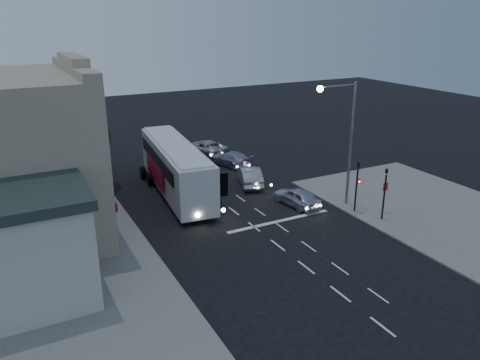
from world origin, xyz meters
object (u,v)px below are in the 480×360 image
traffic_signal_side (385,188)px  street_tree (84,134)px  traffic_signal_main (357,181)px  car_suv (297,197)px  car_sedan_a (250,176)px  car_sedan_b (231,159)px  car_sedan_c (206,147)px  regulatory_sign (385,192)px  streetlight (345,131)px  tour_bus (176,167)px

traffic_signal_side → street_tree: size_ratio=0.66×
traffic_signal_side → street_tree: (-16.51, 16.22, 2.08)m
traffic_signal_main → traffic_signal_side: bearing=-70.5°
car_suv → traffic_signal_side: bearing=118.1°
car_sedan_a → car_sedan_b: (0.94, 5.38, -0.08)m
traffic_signal_side → car_sedan_c: bearing=101.3°
car_sedan_c → car_sedan_b: bearing=79.8°
traffic_signal_main → car_sedan_b: bearing=101.9°
traffic_signal_side → regulatory_sign: (1.00, 0.96, -0.82)m
car_suv → car_sedan_a: size_ratio=0.87×
car_sedan_b → traffic_signal_side: bearing=87.9°
regulatory_sign → traffic_signal_main: bearing=149.2°
car_sedan_c → traffic_signal_side: size_ratio=1.24×
car_sedan_b → car_sedan_a: bearing=65.1°
car_sedan_a → streetlight: streetlight is taller
car_suv → car_sedan_c: (-0.50, 15.71, 0.02)m
car_sedan_a → car_sedan_c: 10.13m
car_suv → streetlight: streetlight is taller
traffic_signal_side → regulatory_sign: traffic_signal_side is taller
car_sedan_c → street_tree: 13.68m
car_sedan_c → traffic_signal_main: size_ratio=1.24×
car_sedan_c → regulatory_sign: (5.16, -19.74, 0.89)m
car_sedan_b → street_tree: size_ratio=0.76×
car_sedan_a → regulatory_sign: (5.60, -9.62, 0.83)m
car_sedan_b → car_sedan_c: bearing=-98.9°
traffic_signal_side → streetlight: (-0.96, 3.40, 3.31)m
car_sedan_c → traffic_signal_side: bearing=85.1°
traffic_signal_main → regulatory_sign: traffic_signal_main is taller
street_tree → car_sedan_a: bearing=-25.3°
car_sedan_b → street_tree: 13.41m
car_suv → regulatory_sign: regulatory_sign is taller
tour_bus → car_suv: bearing=-37.2°
car_suv → traffic_signal_side: size_ratio=0.98×
tour_bus → traffic_signal_main: 13.85m
car_sedan_b → traffic_signal_main: size_ratio=1.15×
streetlight → car_sedan_b: bearing=102.1°
car_suv → car_sedan_a: 5.66m
tour_bus → car_suv: (6.99, -6.60, -1.51)m
street_tree → traffic_signal_main: bearing=-42.0°
traffic_signal_side → regulatory_sign: size_ratio=1.86×
car_sedan_a → car_sedan_b: bearing=-80.6°
car_sedan_b → car_sedan_c: car_sedan_c is taller
tour_bus → car_sedan_c: size_ratio=2.65×
car_sedan_a → traffic_signal_side: 11.66m
tour_bus → car_suv: 9.74m
tour_bus → car_sedan_b: bearing=38.1°
car_sedan_a → car_suv: bearing=118.8°
street_tree → tour_bus: bearing=-38.3°
car_sedan_a → car_sedan_c: bearing=-73.2°
traffic_signal_side → regulatory_sign: bearing=43.9°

